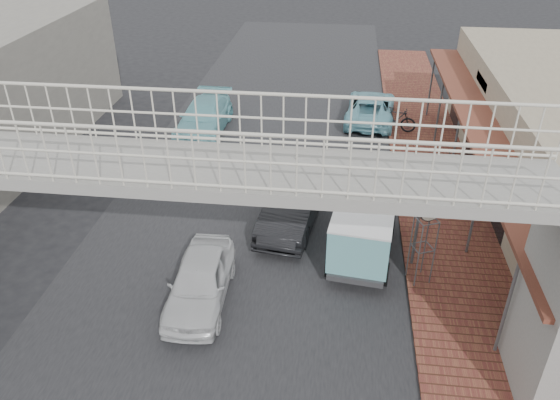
% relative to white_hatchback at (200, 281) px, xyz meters
% --- Properties ---
extents(ground, '(120.00, 120.00, 0.00)m').
position_rel_white_hatchback_xyz_m(ground, '(0.60, 1.95, -0.64)').
color(ground, black).
rests_on(ground, ground).
extents(road_strip, '(10.00, 60.00, 0.01)m').
position_rel_white_hatchback_xyz_m(road_strip, '(0.60, 1.95, -0.63)').
color(road_strip, black).
rests_on(road_strip, ground).
extents(sidewalk, '(3.00, 40.00, 0.10)m').
position_rel_white_hatchback_xyz_m(sidewalk, '(7.10, 4.95, -0.59)').
color(sidewalk, brown).
rests_on(sidewalk, ground).
extents(footbridge, '(16.40, 2.40, 6.34)m').
position_rel_white_hatchback_xyz_m(footbridge, '(0.60, -2.05, 2.54)').
color(footbridge, gray).
rests_on(footbridge, ground).
extents(white_hatchback, '(1.62, 3.78, 1.27)m').
position_rel_white_hatchback_xyz_m(white_hatchback, '(0.00, 0.00, 0.00)').
color(white_hatchback, silver).
rests_on(white_hatchback, ground).
extents(dark_sedan, '(2.10, 4.56, 1.45)m').
position_rel_white_hatchback_xyz_m(dark_sedan, '(2.09, 4.07, 0.09)').
color(dark_sedan, black).
rests_on(dark_sedan, ground).
extents(angkot_curb, '(2.49, 4.73, 1.27)m').
position_rel_white_hatchback_xyz_m(angkot_curb, '(4.80, 13.19, -0.00)').
color(angkot_curb, '#6CADBC').
rests_on(angkot_curb, ground).
extents(angkot_far, '(1.98, 4.74, 1.37)m').
position_rel_white_hatchback_xyz_m(angkot_far, '(-2.55, 10.96, 0.05)').
color(angkot_far, '#6CB3BC').
rests_on(angkot_far, ground).
extents(angkot_van, '(2.15, 3.97, 1.86)m').
position_rel_white_hatchback_xyz_m(angkot_van, '(4.34, 2.58, 0.55)').
color(angkot_van, black).
rests_on(angkot_van, ground).
extents(motorcycle_near, '(1.79, 0.98, 0.89)m').
position_rel_white_hatchback_xyz_m(motorcycle_near, '(7.21, 7.91, -0.09)').
color(motorcycle_near, black).
rests_on(motorcycle_near, sidewalk).
extents(motorcycle_far, '(1.83, 0.96, 1.06)m').
position_rel_white_hatchback_xyz_m(motorcycle_far, '(5.90, 11.93, -0.01)').
color(motorcycle_far, black).
rests_on(motorcycle_far, sidewalk).
extents(street_clock, '(0.69, 0.67, 2.66)m').
position_rel_white_hatchback_xyz_m(street_clock, '(5.90, 1.46, 1.67)').
color(street_clock, '#59595B').
rests_on(street_clock, sidewalk).
extents(arrow_sign, '(1.62, 1.06, 2.70)m').
position_rel_white_hatchback_xyz_m(arrow_sign, '(6.46, 2.30, 1.65)').
color(arrow_sign, '#59595B').
rests_on(arrow_sign, sidewalk).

